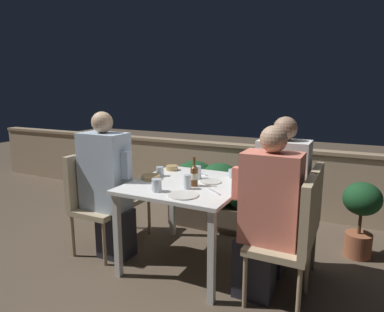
{
  "coord_description": "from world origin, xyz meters",
  "views": [
    {
      "loc": [
        1.29,
        -2.54,
        1.55
      ],
      "look_at": [
        0.0,
        0.08,
        0.97
      ],
      "focal_mm": 32.0,
      "sensor_mm": 36.0,
      "label": 1
    }
  ],
  "objects_px": {
    "person_blue_shirt": "(108,185)",
    "beer_bottle": "(194,175)",
    "chair_left_near": "(92,195)",
    "potted_plant": "(361,212)",
    "chair_right_far": "(303,214)",
    "person_white_polo": "(278,197)",
    "chair_right_near": "(294,232)",
    "chair_left_far": "(115,185)",
    "person_coral_top": "(266,215)"
  },
  "relations": [
    {
      "from": "person_blue_shirt",
      "to": "chair_right_far",
      "type": "bearing_deg",
      "value": 12.34
    },
    {
      "from": "chair_left_near",
      "to": "potted_plant",
      "type": "distance_m",
      "value": 2.51
    },
    {
      "from": "chair_left_near",
      "to": "person_white_polo",
      "type": "height_order",
      "value": "person_white_polo"
    },
    {
      "from": "chair_left_near",
      "to": "chair_right_near",
      "type": "bearing_deg",
      "value": -0.85
    },
    {
      "from": "person_white_polo",
      "to": "beer_bottle",
      "type": "xyz_separation_m",
      "value": [
        -0.64,
        -0.25,
        0.17
      ]
    },
    {
      "from": "chair_left_far",
      "to": "chair_right_far",
      "type": "distance_m",
      "value": 1.89
    },
    {
      "from": "person_blue_shirt",
      "to": "chair_right_far",
      "type": "xyz_separation_m",
      "value": [
        1.67,
        0.37,
        -0.12
      ]
    },
    {
      "from": "chair_left_far",
      "to": "chair_right_far",
      "type": "bearing_deg",
      "value": -0.04
    },
    {
      "from": "chair_left_near",
      "to": "potted_plant",
      "type": "height_order",
      "value": "chair_left_near"
    },
    {
      "from": "chair_right_near",
      "to": "potted_plant",
      "type": "bearing_deg",
      "value": 67.31
    },
    {
      "from": "chair_right_far",
      "to": "person_blue_shirt",
      "type": "bearing_deg",
      "value": -167.66
    },
    {
      "from": "person_white_polo",
      "to": "beer_bottle",
      "type": "bearing_deg",
      "value": -158.54
    },
    {
      "from": "chair_right_near",
      "to": "person_white_polo",
      "type": "xyz_separation_m",
      "value": [
        -0.2,
        0.39,
        0.11
      ]
    },
    {
      "from": "chair_right_far",
      "to": "beer_bottle",
      "type": "relative_size",
      "value": 3.87
    },
    {
      "from": "chair_left_near",
      "to": "chair_right_far",
      "type": "relative_size",
      "value": 1.0
    },
    {
      "from": "chair_right_near",
      "to": "beer_bottle",
      "type": "bearing_deg",
      "value": 170.64
    },
    {
      "from": "chair_left_far",
      "to": "beer_bottle",
      "type": "relative_size",
      "value": 3.87
    },
    {
      "from": "chair_left_near",
      "to": "potted_plant",
      "type": "bearing_deg",
      "value": 23.36
    },
    {
      "from": "chair_left_far",
      "to": "person_coral_top",
      "type": "xyz_separation_m",
      "value": [
        1.68,
        -0.39,
        0.09
      ]
    },
    {
      "from": "chair_left_near",
      "to": "beer_bottle",
      "type": "bearing_deg",
      "value": 6.24
    },
    {
      "from": "person_blue_shirt",
      "to": "beer_bottle",
      "type": "relative_size",
      "value": 5.48
    },
    {
      "from": "chair_left_far",
      "to": "person_white_polo",
      "type": "relative_size",
      "value": 0.71
    },
    {
      "from": "person_blue_shirt",
      "to": "person_white_polo",
      "type": "height_order",
      "value": "person_blue_shirt"
    },
    {
      "from": "chair_left_far",
      "to": "beer_bottle",
      "type": "height_order",
      "value": "beer_bottle"
    },
    {
      "from": "person_coral_top",
      "to": "chair_right_far",
      "type": "height_order",
      "value": "person_coral_top"
    },
    {
      "from": "person_blue_shirt",
      "to": "potted_plant",
      "type": "bearing_deg",
      "value": 25.34
    },
    {
      "from": "person_white_polo",
      "to": "chair_right_far",
      "type": "bearing_deg",
      "value": 0.0
    },
    {
      "from": "person_white_polo",
      "to": "beer_bottle",
      "type": "height_order",
      "value": "person_white_polo"
    },
    {
      "from": "chair_right_far",
      "to": "person_white_polo",
      "type": "relative_size",
      "value": 0.71
    },
    {
      "from": "chair_left_near",
      "to": "person_coral_top",
      "type": "xyz_separation_m",
      "value": [
        1.67,
        -0.03,
        0.09
      ]
    },
    {
      "from": "chair_left_far",
      "to": "potted_plant",
      "type": "bearing_deg",
      "value": 15.14
    },
    {
      "from": "chair_left_near",
      "to": "person_white_polo",
      "type": "relative_size",
      "value": 0.71
    },
    {
      "from": "person_coral_top",
      "to": "person_white_polo",
      "type": "distance_m",
      "value": 0.39
    },
    {
      "from": "chair_right_near",
      "to": "beer_bottle",
      "type": "relative_size",
      "value": 3.87
    },
    {
      "from": "person_blue_shirt",
      "to": "person_white_polo",
      "type": "xyz_separation_m",
      "value": [
        1.47,
        0.37,
        -0.01
      ]
    },
    {
      "from": "person_white_polo",
      "to": "potted_plant",
      "type": "distance_m",
      "value": 0.92
    },
    {
      "from": "chair_right_near",
      "to": "chair_right_far",
      "type": "distance_m",
      "value": 0.39
    },
    {
      "from": "person_coral_top",
      "to": "person_white_polo",
      "type": "bearing_deg",
      "value": 90.07
    },
    {
      "from": "person_coral_top",
      "to": "person_blue_shirt",
      "type": "bearing_deg",
      "value": 178.92
    },
    {
      "from": "potted_plant",
      "to": "chair_right_far",
      "type": "bearing_deg",
      "value": -124.29
    },
    {
      "from": "chair_left_far",
      "to": "person_coral_top",
      "type": "bearing_deg",
      "value": -13.17
    },
    {
      "from": "chair_left_near",
      "to": "chair_right_far",
      "type": "bearing_deg",
      "value": 11.04
    },
    {
      "from": "person_blue_shirt",
      "to": "chair_right_far",
      "type": "distance_m",
      "value": 1.71
    },
    {
      "from": "chair_left_far",
      "to": "person_blue_shirt",
      "type": "bearing_deg",
      "value": -59.27
    },
    {
      "from": "chair_right_near",
      "to": "chair_left_near",
      "type": "bearing_deg",
      "value": 179.15
    },
    {
      "from": "chair_left_near",
      "to": "person_white_polo",
      "type": "xyz_separation_m",
      "value": [
        1.67,
        0.37,
        0.11
      ]
    },
    {
      "from": "chair_right_far",
      "to": "person_coral_top",
      "type": "bearing_deg",
      "value": -117.26
    },
    {
      "from": "chair_left_near",
      "to": "chair_left_far",
      "type": "relative_size",
      "value": 1.0
    },
    {
      "from": "chair_left_far",
      "to": "potted_plant",
      "type": "height_order",
      "value": "chair_left_far"
    },
    {
      "from": "person_blue_shirt",
      "to": "person_white_polo",
      "type": "distance_m",
      "value": 1.51
    }
  ]
}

